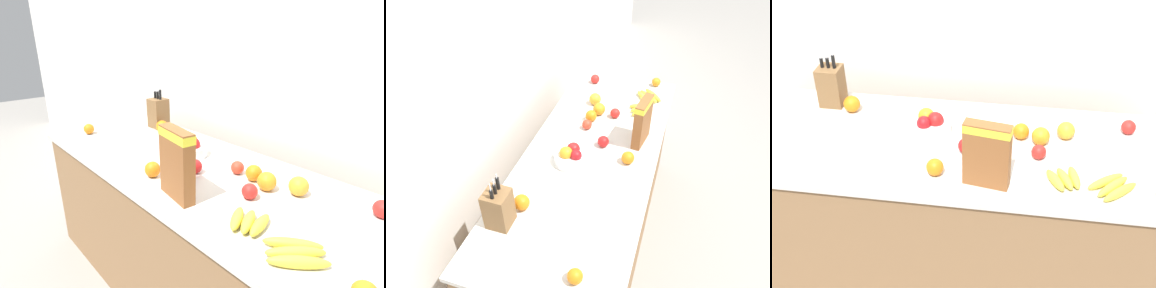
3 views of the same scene
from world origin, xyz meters
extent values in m
plane|color=gray|center=(0.00, 0.00, 0.00)|extent=(14.00, 14.00, 0.00)
cube|color=silver|center=(0.00, 0.62, 1.30)|extent=(9.00, 0.06, 2.60)
cube|color=olive|center=(0.00, 0.00, 0.42)|extent=(2.07, 0.78, 0.83)
cube|color=beige|center=(0.00, 0.00, 0.85)|extent=(2.10, 0.81, 0.03)
cube|color=brown|center=(-0.68, 0.29, 0.97)|extent=(0.12, 0.12, 0.22)
cylinder|color=black|center=(-0.71, 0.29, 1.11)|extent=(0.02, 0.02, 0.05)
cube|color=silver|center=(-0.71, 0.29, 1.15)|extent=(0.01, 0.00, 0.04)
cylinder|color=black|center=(-0.68, 0.29, 1.11)|extent=(0.02, 0.02, 0.05)
cube|color=silver|center=(-0.68, 0.29, 1.15)|extent=(0.01, 0.00, 0.04)
cylinder|color=black|center=(-0.64, 0.29, 1.12)|extent=(0.02, 0.02, 0.07)
cube|color=silver|center=(-0.64, 0.29, 1.16)|extent=(0.01, 0.00, 0.02)
cube|color=brown|center=(0.22, -0.27, 1.02)|extent=(0.21, 0.09, 0.31)
cube|color=yellow|center=(0.22, -0.27, 1.15)|extent=(0.21, 0.09, 0.04)
cylinder|color=silver|center=(-0.11, 0.09, 0.89)|extent=(0.22, 0.22, 0.06)
sphere|color=red|center=(-0.08, 0.09, 0.94)|extent=(0.08, 0.08, 0.08)
sphere|color=orange|center=(-0.13, 0.12, 0.94)|extent=(0.08, 0.08, 0.08)
sphere|color=#A31419|center=(-0.13, 0.06, 0.94)|extent=(0.07, 0.07, 0.07)
ellipsoid|color=yellow|center=(0.74, -0.20, 0.88)|extent=(0.18, 0.15, 0.04)
ellipsoid|color=yellow|center=(0.76, -0.23, 0.88)|extent=(0.16, 0.17, 0.04)
ellipsoid|color=yellow|center=(0.79, -0.26, 0.88)|extent=(0.17, 0.16, 0.04)
ellipsoid|color=yellow|center=(0.60, -0.19, 0.88)|extent=(0.07, 0.16, 0.04)
ellipsoid|color=yellow|center=(0.56, -0.21, 0.88)|extent=(0.10, 0.15, 0.04)
ellipsoid|color=yellow|center=(0.52, -0.22, 0.88)|extent=(0.11, 0.15, 0.04)
sphere|color=red|center=(0.87, 0.23, 0.90)|extent=(0.07, 0.07, 0.07)
sphere|color=red|center=(0.25, 0.10, 0.90)|extent=(0.07, 0.07, 0.07)
sphere|color=red|center=(0.10, -0.05, 0.90)|extent=(0.07, 0.07, 0.07)
sphere|color=red|center=(0.44, -0.05, 0.90)|extent=(0.07, 0.07, 0.07)
sphere|color=orange|center=(-0.87, -0.18, 0.90)|extent=(0.07, 0.07, 0.07)
sphere|color=orange|center=(-0.55, 0.22, 0.91)|extent=(0.09, 0.09, 0.09)
sphere|color=orange|center=(0.35, 0.10, 0.90)|extent=(0.08, 0.08, 0.08)
sphere|color=orange|center=(-0.02, -0.23, 0.90)|extent=(0.08, 0.08, 0.08)
sphere|color=orange|center=(0.56, 0.14, 0.91)|extent=(0.09, 0.09, 0.09)
sphere|color=orange|center=(0.44, 0.07, 0.91)|extent=(0.09, 0.09, 0.09)
camera|label=1|loc=(1.11, -0.99, 1.54)|focal=28.00mm
camera|label=2|loc=(-1.75, -0.48, 2.38)|focal=35.00mm
camera|label=3|loc=(0.39, -2.07, 2.38)|focal=50.00mm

